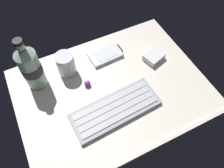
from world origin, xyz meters
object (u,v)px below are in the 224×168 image
at_px(juice_cup, 66,65).
at_px(water_bottle, 31,67).
at_px(keyboard, 115,109).
at_px(charger_block, 154,57).
at_px(handheld_device, 105,55).
at_px(trackball_mouse, 87,84).

distance_m(juice_cup, water_bottle, 0.12).
distance_m(keyboard, water_bottle, 0.30).
relative_size(juice_cup, charger_block, 1.21).
height_order(handheld_device, water_bottle, water_bottle).
xyz_separation_m(handheld_device, juice_cup, (-0.15, -0.01, 0.03)).
height_order(juice_cup, trackball_mouse, juice_cup).
relative_size(charger_block, trackball_mouse, 3.18).
height_order(keyboard, handheld_device, keyboard).
xyz_separation_m(keyboard, water_bottle, (-0.19, 0.21, 0.08)).
distance_m(juice_cup, charger_block, 0.32).
bearing_deg(charger_block, keyboard, -150.18).
relative_size(keyboard, water_bottle, 1.42).
bearing_deg(trackball_mouse, water_bottle, 150.45).
height_order(handheld_device, juice_cup, juice_cup).
distance_m(water_bottle, charger_block, 0.43).
height_order(juice_cup, charger_block, juice_cup).
distance_m(keyboard, handheld_device, 0.23).
xyz_separation_m(keyboard, juice_cup, (-0.08, 0.21, 0.03)).
xyz_separation_m(keyboard, handheld_device, (0.07, 0.22, -0.00)).
height_order(charger_block, trackball_mouse, charger_block).
height_order(handheld_device, charger_block, charger_block).
bearing_deg(water_bottle, handheld_device, 1.92).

